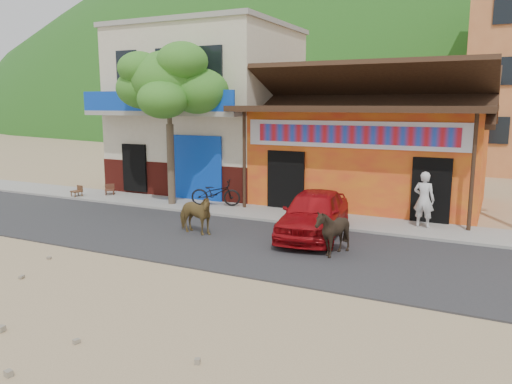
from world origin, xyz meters
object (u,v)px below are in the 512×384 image
Objects in this scene: red_car at (314,213)px; pedestrian at (424,199)px; tree at (170,124)px; cafe_chair_right at (109,185)px; cow_dark at (333,232)px; scooter at (216,193)px; cow_tan at (194,214)px; cafe_chair_left at (76,186)px.

pedestrian reaches higher than red_car.
pedestrian is (9.10, 0.38, -2.13)m from tree.
cafe_chair_right is (-12.55, 0.02, -0.46)m from pedestrian.
pedestrian is at bearing 124.88° from cow_dark.
scooter is 2.28× the size of cafe_chair_right.
cow_tan is 1.74× the size of cafe_chair_left.
cow_tan is at bearing -165.46° from red_car.
red_car is at bearing -16.10° from tree.
tree reaches higher than scooter.
red_car is at bearing -51.72° from cafe_chair_right.
scooter is at bearing 8.30° from pedestrian.
red_car is at bearing -177.53° from cow_dark.
scooter is 2.26× the size of cafe_chair_left.
cow_tan reaches higher than cafe_chair_left.
cafe_chair_left is 1.01× the size of cafe_chair_right.
tree is 5.13m from cafe_chair_left.
tree reaches higher than cow_tan.
tree is 7.37× the size of cafe_chair_left.
cow_dark is (4.35, -0.28, 0.02)m from cow_tan.
scooter is (-4.65, 2.22, -0.12)m from red_car.
cow_dark is at bearing 74.58° from pedestrian.
cow_dark reaches higher than cafe_chair_right.
cow_tan is 0.35× the size of red_car.
red_car is (3.28, 1.31, 0.09)m from cow_tan.
cow_dark is 11.53m from cafe_chair_right.
tree reaches higher than cow_dark.
red_car reaches higher than cafe_chair_left.
cow_dark is 1.54× the size of cafe_chair_right.
tree is at bearing 156.61° from red_car.
cow_dark is 6.87m from scooter.
red_car is 2.33× the size of pedestrian.
tree is 3.06m from scooter.
scooter is at bearing 147.20° from red_car.
pedestrian reaches higher than cafe_chair_left.
cow_dark is at bearing -24.79° from tree.
tree is 7.43× the size of cafe_chair_right.
red_car reaches higher than cow_tan.
cafe_chair_left is at bearing 78.35° from scooter.
tree is at bearing 53.68° from cow_tan.
cafe_chair_right is at bearing 69.92° from scooter.
red_car is (-1.07, 1.60, 0.07)m from cow_dark.
scooter reaches higher than cafe_chair_left.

